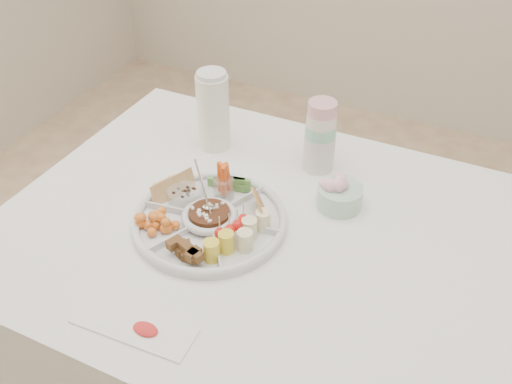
% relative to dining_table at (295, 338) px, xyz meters
% --- Properties ---
extents(dining_table, '(1.52, 1.02, 0.76)m').
position_rel_dining_table_xyz_m(dining_table, '(0.00, 0.00, 0.00)').
color(dining_table, white).
rests_on(dining_table, floor).
extents(party_tray, '(0.43, 0.43, 0.04)m').
position_rel_dining_table_xyz_m(party_tray, '(-0.23, -0.05, 0.40)').
color(party_tray, silver).
rests_on(party_tray, dining_table).
extents(bean_dip, '(0.11, 0.11, 0.04)m').
position_rel_dining_table_xyz_m(bean_dip, '(-0.23, -0.05, 0.41)').
color(bean_dip, '#31170A').
rests_on(bean_dip, party_tray).
extents(tortillas, '(0.11, 0.11, 0.06)m').
position_rel_dining_table_xyz_m(tortillas, '(-0.13, 0.03, 0.42)').
color(tortillas, tan).
rests_on(tortillas, party_tray).
extents(carrot_cucumber, '(0.12, 0.12, 0.10)m').
position_rel_dining_table_xyz_m(carrot_cucumber, '(-0.25, 0.08, 0.44)').
color(carrot_cucumber, '#E75517').
rests_on(carrot_cucumber, party_tray).
extents(pita_raisins, '(0.13, 0.13, 0.06)m').
position_rel_dining_table_xyz_m(pita_raisins, '(-0.35, 0.00, 0.42)').
color(pita_raisins, tan).
rests_on(pita_raisins, party_tray).
extents(cherries, '(0.12, 0.12, 0.04)m').
position_rel_dining_table_xyz_m(cherries, '(-0.33, -0.13, 0.42)').
color(cherries, orange).
rests_on(cherries, party_tray).
extents(granola_chunks, '(0.11, 0.11, 0.04)m').
position_rel_dining_table_xyz_m(granola_chunks, '(-0.21, -0.18, 0.42)').
color(granola_chunks, '#452714').
rests_on(granola_chunks, party_tray).
extents(banana_tomato, '(0.14, 0.14, 0.10)m').
position_rel_dining_table_xyz_m(banana_tomato, '(-0.11, -0.10, 0.44)').
color(banana_tomato, '#D3B754').
rests_on(banana_tomato, party_tray).
extents(cup_stack, '(0.10, 0.10, 0.24)m').
position_rel_dining_table_xyz_m(cup_stack, '(-0.07, 0.31, 0.50)').
color(cup_stack, '#A4BE9A').
rests_on(cup_stack, dining_table).
extents(thermos, '(0.10, 0.10, 0.25)m').
position_rel_dining_table_xyz_m(thermos, '(-0.40, 0.28, 0.50)').
color(thermos, white).
rests_on(thermos, dining_table).
extents(flower_bowl, '(0.14, 0.14, 0.09)m').
position_rel_dining_table_xyz_m(flower_bowl, '(0.04, 0.17, 0.42)').
color(flower_bowl, '#A8E8CE').
rests_on(flower_bowl, dining_table).
extents(placemat, '(0.27, 0.10, 0.01)m').
position_rel_dining_table_xyz_m(placemat, '(-0.22, -0.40, 0.38)').
color(placemat, white).
rests_on(placemat, dining_table).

